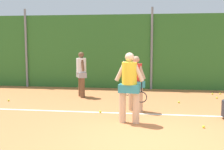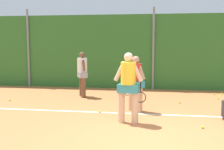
# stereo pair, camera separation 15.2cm
# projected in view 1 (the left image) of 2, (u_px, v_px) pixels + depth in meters

# --- Properties ---
(ground_plane) EXTENTS (30.15, 30.15, 0.00)m
(ground_plane) POSITION_uv_depth(u_px,v_px,m) (151.00, 116.00, 7.87)
(ground_plane) COLOR #C67542
(hedge_fence_backdrop) EXTENTS (19.60, 0.25, 3.22)m
(hedge_fence_backdrop) POSITION_uv_depth(u_px,v_px,m) (152.00, 52.00, 12.34)
(hedge_fence_backdrop) COLOR #33702D
(hedge_fence_backdrop) RESTS_ON ground_plane
(fence_post_left) EXTENTS (0.10, 0.10, 3.51)m
(fence_post_left) POSITION_uv_depth(u_px,v_px,m) (26.00, 48.00, 12.90)
(fence_post_left) COLOR gray
(fence_post_left) RESTS_ON ground_plane
(fence_post_center) EXTENTS (0.10, 0.10, 3.51)m
(fence_post_center) POSITION_uv_depth(u_px,v_px,m) (152.00, 49.00, 12.15)
(fence_post_center) COLOR gray
(fence_post_center) RESTS_ON ground_plane
(court_baseline_paint) EXTENTS (14.32, 0.10, 0.01)m
(court_baseline_paint) POSITION_uv_depth(u_px,v_px,m) (151.00, 114.00, 8.08)
(court_baseline_paint) COLOR white
(court_baseline_paint) RESTS_ON ground_plane
(player_foreground_near) EXTENTS (0.82, 0.38, 1.78)m
(player_foreground_near) POSITION_uv_depth(u_px,v_px,m) (129.00, 84.00, 7.11)
(player_foreground_near) COLOR beige
(player_foreground_near) RESTS_ON ground_plane
(player_midcourt) EXTENTS (0.68, 0.50, 1.63)m
(player_midcourt) POSITION_uv_depth(u_px,v_px,m) (136.00, 81.00, 8.35)
(player_midcourt) COLOR tan
(player_midcourt) RESTS_ON ground_plane
(player_backcourt_far) EXTENTS (0.48, 0.64, 1.68)m
(player_backcourt_far) POSITION_uv_depth(u_px,v_px,m) (81.00, 72.00, 10.51)
(player_backcourt_far) COLOR brown
(player_backcourt_far) RESTS_ON ground_plane
(tennis_ball_2) EXTENTS (0.07, 0.07, 0.07)m
(tennis_ball_2) POSITION_uv_depth(u_px,v_px,m) (220.00, 94.00, 11.11)
(tennis_ball_2) COLOR #CCDB33
(tennis_ball_2) RESTS_ON ground_plane
(tennis_ball_3) EXTENTS (0.07, 0.07, 0.07)m
(tennis_ball_3) POSITION_uv_depth(u_px,v_px,m) (204.00, 127.00, 6.77)
(tennis_ball_3) COLOR #CCDB33
(tennis_ball_3) RESTS_ON ground_plane
(tennis_ball_4) EXTENTS (0.07, 0.07, 0.07)m
(tennis_ball_4) POSITION_uv_depth(u_px,v_px,m) (100.00, 112.00, 8.23)
(tennis_ball_4) COLOR #CCDB33
(tennis_ball_4) RESTS_ON ground_plane
(tennis_ball_5) EXTENTS (0.07, 0.07, 0.07)m
(tennis_ball_5) POSITION_uv_depth(u_px,v_px,m) (179.00, 102.00, 9.53)
(tennis_ball_5) COLOR #CCDB33
(tennis_ball_5) RESTS_ON ground_plane
(tennis_ball_6) EXTENTS (0.07, 0.07, 0.07)m
(tennis_ball_6) POSITION_uv_depth(u_px,v_px,m) (212.00, 94.00, 11.09)
(tennis_ball_6) COLOR #CCDB33
(tennis_ball_6) RESTS_ON ground_plane
(tennis_ball_8) EXTENTS (0.07, 0.07, 0.07)m
(tennis_ball_8) POSITION_uv_depth(u_px,v_px,m) (9.00, 100.00, 9.82)
(tennis_ball_8) COLOR #CCDB33
(tennis_ball_8) RESTS_ON ground_plane
(tennis_ball_12) EXTENTS (0.07, 0.07, 0.07)m
(tennis_ball_12) POSITION_uv_depth(u_px,v_px,m) (217.00, 98.00, 10.29)
(tennis_ball_12) COLOR #CCDB33
(tennis_ball_12) RESTS_ON ground_plane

